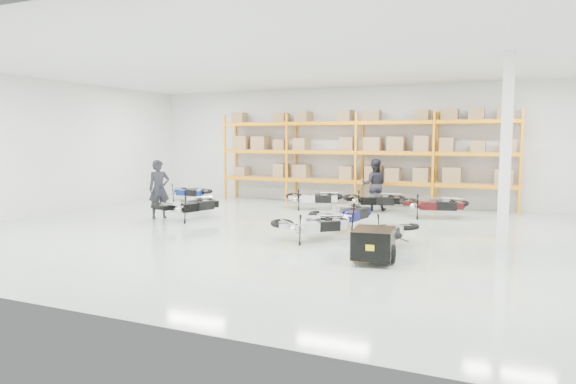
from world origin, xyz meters
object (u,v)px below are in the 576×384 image
at_px(moto_blue_centre, 345,209).
at_px(moto_silver_left, 312,220).
at_px(moto_back_b, 314,194).
at_px(person_left, 159,189).
at_px(moto_back_a, 189,189).
at_px(trailer, 374,243).
at_px(moto_back_c, 374,196).
at_px(moto_black_far_left, 190,201).
at_px(person_back, 374,185).
at_px(moto_back_d, 434,200).
at_px(moto_touring_right, 391,227).

distance_m(moto_blue_centre, moto_silver_left, 1.69).
distance_m(moto_back_b, person_left, 5.44).
bearing_deg(moto_back_a, moto_blue_centre, -106.80).
xyz_separation_m(moto_blue_centre, trailer, (1.65, -3.30, -0.20)).
bearing_deg(moto_blue_centre, moto_back_c, -75.22).
xyz_separation_m(moto_black_far_left, person_back, (4.73, 4.43, 0.32)).
bearing_deg(moto_blue_centre, person_left, 14.59).
height_order(trailer, moto_back_d, moto_back_d).
xyz_separation_m(moto_blue_centre, moto_black_far_left, (-5.01, -0.14, -0.02)).
height_order(trailer, moto_back_b, moto_back_b).
relative_size(moto_back_c, moto_back_d, 0.99).
bearing_deg(person_back, moto_black_far_left, 29.96).
bearing_deg(moto_black_far_left, moto_back_b, -105.06).
height_order(moto_back_d, person_left, person_left).
xyz_separation_m(moto_blue_centre, moto_touring_right, (1.65, -1.70, -0.12)).
distance_m(moto_back_a, moto_back_c, 7.57).
height_order(moto_black_far_left, moto_touring_right, moto_black_far_left).
xyz_separation_m(moto_blue_centre, moto_back_c, (-0.17, 3.86, -0.05)).
bearing_deg(moto_black_far_left, person_left, 25.89).
xyz_separation_m(moto_black_far_left, person_left, (-1.08, -0.10, 0.34)).
relative_size(trailer, person_left, 0.91).
relative_size(moto_back_c, person_back, 1.01).
relative_size(moto_touring_right, trailer, 0.96).
relative_size(moto_touring_right, moto_back_b, 0.91).
xyz_separation_m(moto_black_far_left, moto_touring_right, (6.65, -1.56, -0.10)).
bearing_deg(trailer, moto_touring_right, 83.68).
bearing_deg(moto_touring_right, moto_back_c, 114.20).
bearing_deg(moto_back_a, trailer, -117.77).
distance_m(moto_silver_left, trailer, 2.57).
distance_m(trailer, moto_back_d, 6.64).
bearing_deg(person_left, trailer, -75.35).
distance_m(moto_touring_right, person_back, 6.30).
bearing_deg(moto_back_b, moto_back_d, -110.56).
bearing_deg(person_back, trailer, 91.09).
relative_size(moto_back_d, person_left, 1.00).
relative_size(moto_black_far_left, moto_back_c, 1.04).
height_order(moto_back_a, person_back, person_back).
bearing_deg(moto_back_a, moto_silver_left, -117.00).
xyz_separation_m(moto_back_a, person_left, (1.66, -4.05, 0.42)).
height_order(moto_back_a, moto_back_c, moto_back_c).
height_order(moto_blue_centre, moto_back_a, moto_blue_centre).
bearing_deg(moto_touring_right, moto_back_b, 132.58).
height_order(moto_blue_centre, moto_silver_left, moto_blue_centre).
height_order(moto_blue_centre, moto_touring_right, moto_blue_centre).
distance_m(moto_back_a, moto_back_d, 9.67).
bearing_deg(person_left, moto_back_b, -7.84).
distance_m(moto_silver_left, moto_back_d, 5.47).
relative_size(trailer, moto_back_b, 0.95).
relative_size(moto_touring_right, moto_back_c, 0.88).
relative_size(moto_blue_centre, moto_black_far_left, 1.03).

